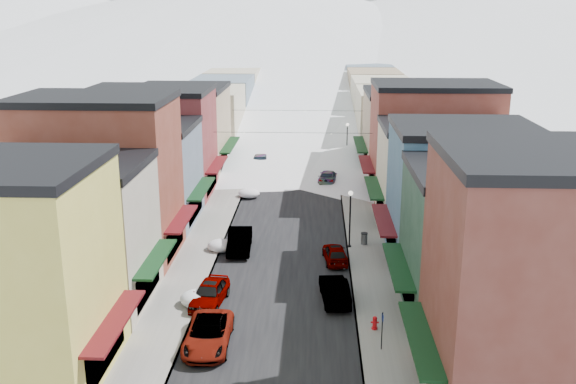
# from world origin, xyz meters

# --- Properties ---
(road) EXTENTS (10.00, 160.00, 0.01)m
(road) POSITION_xyz_m (0.00, 60.00, 0.01)
(road) COLOR black
(road) RESTS_ON ground
(sidewalk_left) EXTENTS (3.20, 160.00, 0.15)m
(sidewalk_left) POSITION_xyz_m (-6.60, 60.00, 0.07)
(sidewalk_left) COLOR gray
(sidewalk_left) RESTS_ON ground
(sidewalk_right) EXTENTS (3.20, 160.00, 0.15)m
(sidewalk_right) POSITION_xyz_m (6.60, 60.00, 0.07)
(sidewalk_right) COLOR gray
(sidewalk_right) RESTS_ON ground
(curb_left) EXTENTS (0.10, 160.00, 0.15)m
(curb_left) POSITION_xyz_m (-5.05, 60.00, 0.07)
(curb_left) COLOR slate
(curb_left) RESTS_ON ground
(curb_right) EXTENTS (0.10, 160.00, 0.15)m
(curb_right) POSITION_xyz_m (5.05, 60.00, 0.07)
(curb_right) COLOR slate
(curb_right) RESTS_ON ground
(bldg_l_yellow) EXTENTS (11.30, 8.70, 11.50)m
(bldg_l_yellow) POSITION_xyz_m (-13.19, 4.00, 5.76)
(bldg_l_yellow) COLOR #D7C64F
(bldg_l_yellow) RESTS_ON ground
(bldg_l_cream) EXTENTS (11.30, 8.20, 9.50)m
(bldg_l_cream) POSITION_xyz_m (-13.19, 12.50, 4.76)
(bldg_l_cream) COLOR #B5A792
(bldg_l_cream) RESTS_ON ground
(bldg_l_brick_near) EXTENTS (12.30, 8.20, 12.50)m
(bldg_l_brick_near) POSITION_xyz_m (-13.69, 20.50, 6.26)
(bldg_l_brick_near) COLOR brown
(bldg_l_brick_near) RESTS_ON ground
(bldg_l_grayblue) EXTENTS (11.30, 9.20, 9.00)m
(bldg_l_grayblue) POSITION_xyz_m (-13.19, 29.00, 4.51)
(bldg_l_grayblue) COLOR slate
(bldg_l_grayblue) RESTS_ON ground
(bldg_l_brick_far) EXTENTS (13.30, 9.20, 11.00)m
(bldg_l_brick_far) POSITION_xyz_m (-14.19, 38.00, 5.51)
(bldg_l_brick_far) COLOR maroon
(bldg_l_brick_far) RESTS_ON ground
(bldg_l_tan) EXTENTS (11.30, 11.20, 10.00)m
(bldg_l_tan) POSITION_xyz_m (-13.19, 48.00, 5.01)
(bldg_l_tan) COLOR tan
(bldg_l_tan) RESTS_ON ground
(bldg_r_brick_near) EXTENTS (12.30, 9.20, 12.50)m
(bldg_r_brick_near) POSITION_xyz_m (13.69, 3.00, 6.26)
(bldg_r_brick_near) COLOR #5D261E
(bldg_r_brick_near) RESTS_ON ground
(bldg_r_green) EXTENTS (11.30, 9.20, 9.50)m
(bldg_r_green) POSITION_xyz_m (13.19, 12.00, 4.76)
(bldg_r_green) COLOR #1D3D2C
(bldg_r_green) RESTS_ON ground
(bldg_r_blue) EXTENTS (11.30, 9.20, 10.50)m
(bldg_r_blue) POSITION_xyz_m (13.19, 21.00, 5.26)
(bldg_r_blue) COLOR #38607F
(bldg_r_blue) RESTS_ON ground
(bldg_r_cream) EXTENTS (12.30, 9.20, 9.00)m
(bldg_r_cream) POSITION_xyz_m (13.69, 30.00, 4.51)
(bldg_r_cream) COLOR beige
(bldg_r_cream) RESTS_ON ground
(bldg_r_brick_far) EXTENTS (13.30, 9.20, 11.50)m
(bldg_r_brick_far) POSITION_xyz_m (14.19, 39.00, 5.76)
(bldg_r_brick_far) COLOR maroon
(bldg_r_brick_far) RESTS_ON ground
(bldg_r_tan) EXTENTS (11.30, 11.20, 9.50)m
(bldg_r_tan) POSITION_xyz_m (13.19, 49.00, 4.76)
(bldg_r_tan) COLOR #9A8065
(bldg_r_tan) RESTS_ON ground
(distant_blocks) EXTENTS (34.00, 55.00, 8.00)m
(distant_blocks) POSITION_xyz_m (0.00, 83.00, 4.00)
(distant_blocks) COLOR gray
(distant_blocks) RESTS_ON ground
(mountain_ridge) EXTENTS (670.00, 340.00, 34.00)m
(mountain_ridge) POSITION_xyz_m (-19.47, 277.18, 14.36)
(mountain_ridge) COLOR silver
(mountain_ridge) RESTS_ON ground
(overhead_cables) EXTENTS (16.40, 15.04, 0.04)m
(overhead_cables) POSITION_xyz_m (0.00, 47.50, 6.20)
(overhead_cables) COLOR black
(overhead_cables) RESTS_ON ground
(car_white_suv) EXTENTS (2.59, 5.44, 1.50)m
(car_white_suv) POSITION_xyz_m (-3.50, 7.40, 0.75)
(car_white_suv) COLOR silver
(car_white_suv) RESTS_ON ground
(car_silver_sedan) EXTENTS (2.41, 4.79, 1.57)m
(car_silver_sedan) POSITION_xyz_m (-4.30, 12.76, 0.78)
(car_silver_sedan) COLOR #A4A7AC
(car_silver_sedan) RESTS_ON ground
(car_dark_hatch) EXTENTS (2.02, 5.15, 1.67)m
(car_dark_hatch) POSITION_xyz_m (-3.50, 22.41, 0.83)
(car_dark_hatch) COLOR black
(car_dark_hatch) RESTS_ON ground
(car_silver_wagon) EXTENTS (2.38, 5.72, 1.65)m
(car_silver_wagon) POSITION_xyz_m (-4.21, 49.20, 0.83)
(car_silver_wagon) COLOR #A1A3A9
(car_silver_wagon) RESTS_ON ground
(car_green_sedan) EXTENTS (2.12, 4.83, 1.54)m
(car_green_sedan) POSITION_xyz_m (3.79, 13.63, 0.77)
(car_green_sedan) COLOR black
(car_green_sedan) RESTS_ON ground
(car_gray_suv) EXTENTS (2.09, 4.25, 1.40)m
(car_gray_suv) POSITION_xyz_m (4.00, 20.38, 0.70)
(car_gray_suv) COLOR gray
(car_gray_suv) RESTS_ON ground
(car_black_sedan) EXTENTS (2.47, 4.90, 1.36)m
(car_black_sedan) POSITION_xyz_m (3.80, 43.48, 0.68)
(car_black_sedan) COLOR black
(car_black_sedan) RESTS_ON ground
(car_lane_silver) EXTENTS (1.74, 4.17, 1.41)m
(car_lane_silver) POSITION_xyz_m (-1.61, 55.90, 0.71)
(car_lane_silver) COLOR #ACAEB4
(car_lane_silver) RESTS_ON ground
(car_lane_white) EXTENTS (3.40, 6.43, 1.72)m
(car_lane_white) POSITION_xyz_m (1.75, 67.45, 0.86)
(car_lane_white) COLOR white
(car_lane_white) RESTS_ON ground
(fire_hydrant) EXTENTS (0.48, 0.36, 0.82)m
(fire_hydrant) POSITION_xyz_m (6.07, 9.57, 0.53)
(fire_hydrant) COLOR red
(fire_hydrant) RESTS_ON sidewalk_right
(parking_sign) EXTENTS (0.08, 0.31, 2.26)m
(parking_sign) POSITION_xyz_m (6.24, 7.22, 1.47)
(parking_sign) COLOR black
(parking_sign) RESTS_ON sidewalk_right
(trash_can) EXTENTS (0.56, 0.56, 0.96)m
(trash_can) POSITION_xyz_m (6.42, 23.90, 0.64)
(trash_can) COLOR #505255
(trash_can) RESTS_ON sidewalk_right
(streetlamp_near) EXTENTS (0.39, 0.39, 4.65)m
(streetlamp_near) POSITION_xyz_m (5.20, 23.25, 3.08)
(streetlamp_near) COLOR black
(streetlamp_near) RESTS_ON sidewalk_right
(streetlamp_far) EXTENTS (0.38, 0.38, 4.61)m
(streetlamp_far) POSITION_xyz_m (6.30, 54.34, 3.06)
(streetlamp_far) COLOR black
(streetlamp_far) RESTS_ON sidewalk_right
(snow_pile_near) EXTENTS (2.52, 2.75, 1.07)m
(snow_pile_near) POSITION_xyz_m (-4.88, 12.52, 0.51)
(snow_pile_near) COLOR white
(snow_pile_near) RESTS_ON ground
(snow_pile_mid) EXTENTS (2.26, 2.59, 0.95)m
(snow_pile_mid) POSITION_xyz_m (-4.88, 22.27, 0.46)
(snow_pile_mid) COLOR white
(snow_pile_mid) RESTS_ON ground
(snow_pile_far) EXTENTS (2.20, 2.55, 0.93)m
(snow_pile_far) POSITION_xyz_m (-4.28, 37.22, 0.44)
(snow_pile_far) COLOR white
(snow_pile_far) RESTS_ON ground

